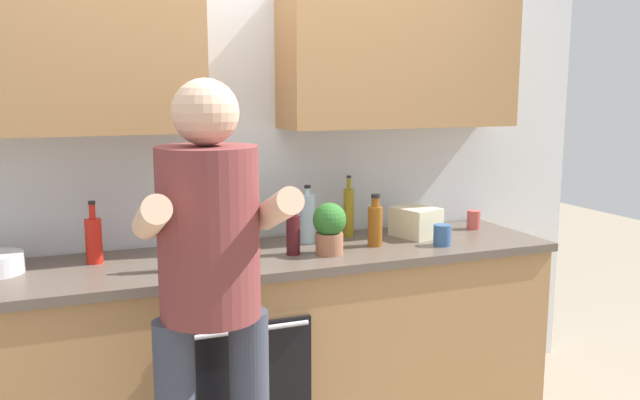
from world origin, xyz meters
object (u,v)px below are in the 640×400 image
at_px(bottle_wine, 293,232).
at_px(grocery_bag_rice, 416,222).
at_px(bottle_soy, 166,247).
at_px(person_standing, 210,283).
at_px(bottle_hotsauce, 94,239).
at_px(cup_coffee, 332,234).
at_px(knife_block, 244,222).
at_px(bottle_syrup, 375,224).
at_px(cup_ceramic, 474,220).
at_px(bottle_water, 308,218).
at_px(bottle_oil, 349,211).
at_px(cup_tea, 442,235).
at_px(potted_herb, 329,227).

xyz_separation_m(bottle_wine, grocery_bag_rice, (0.70, 0.13, -0.03)).
height_order(bottle_soy, grocery_bag_rice, bottle_soy).
bearing_deg(bottle_wine, person_standing, -129.97).
bearing_deg(bottle_wine, bottle_hotsauce, 168.20).
bearing_deg(cup_coffee, grocery_bag_rice, -5.68).
relative_size(cup_coffee, grocery_bag_rice, 0.37).
bearing_deg(knife_block, bottle_syrup, -18.01).
height_order(bottle_syrup, cup_ceramic, bottle_syrup).
distance_m(bottle_water, grocery_bag_rice, 0.56).
bearing_deg(bottle_wine, grocery_bag_rice, 10.20).
bearing_deg(bottle_oil, cup_tea, -47.41).
bearing_deg(bottle_wine, cup_coffee, 33.27).
bearing_deg(bottle_water, cup_tea, -27.26).
relative_size(bottle_syrup, grocery_bag_rice, 1.15).
bearing_deg(bottle_hotsauce, person_standing, -66.85).
height_order(bottle_soy, cup_ceramic, bottle_soy).
xyz_separation_m(cup_ceramic, cup_coffee, (-0.82, -0.00, -0.01)).
relative_size(bottle_water, bottle_syrup, 1.13).
height_order(person_standing, bottle_water, person_standing).
distance_m(bottle_water, cup_tea, 0.65).
bearing_deg(bottle_soy, bottle_oil, 19.20).
distance_m(person_standing, potted_herb, 0.86).
bearing_deg(potted_herb, bottle_soy, -178.51).
relative_size(bottle_soy, potted_herb, 1.04).
xyz_separation_m(cup_ceramic, potted_herb, (-0.93, -0.23, 0.08)).
distance_m(bottle_wine, potted_herb, 0.16).
bearing_deg(bottle_water, bottle_soy, -159.15).
distance_m(bottle_oil, cup_ceramic, 0.70).
height_order(bottle_syrup, cup_coffee, bottle_syrup).
bearing_deg(knife_block, potted_herb, -38.86).
bearing_deg(bottle_water, cup_coffee, -14.94).
height_order(bottle_syrup, bottle_soy, bottle_syrup).
relative_size(bottle_oil, knife_block, 1.00).
relative_size(bottle_syrup, cup_tea, 2.47).
xyz_separation_m(bottle_wine, bottle_oil, (0.39, 0.26, 0.02)).
relative_size(bottle_water, bottle_oil, 0.91).
relative_size(knife_block, grocery_bag_rice, 1.41).
relative_size(bottle_oil, cup_coffee, 3.83).
height_order(bottle_hotsauce, potted_herb, bottle_hotsauce).
xyz_separation_m(person_standing, potted_herb, (0.66, 0.55, 0.04)).
distance_m(cup_ceramic, knife_block, 1.26).
relative_size(bottle_wine, cup_ceramic, 2.51).
xyz_separation_m(cup_coffee, knife_block, (-0.43, 0.04, 0.08)).
relative_size(bottle_water, bottle_wine, 1.13).
bearing_deg(bottle_wine, knife_block, 129.59).
relative_size(bottle_hotsauce, grocery_bag_rice, 1.24).
xyz_separation_m(bottle_oil, knife_block, (-0.56, -0.05, -0.00)).
bearing_deg(cup_tea, knife_block, 161.16).
xyz_separation_m(person_standing, bottle_syrup, (0.93, 0.62, 0.02)).
distance_m(person_standing, bottle_soy, 0.54).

